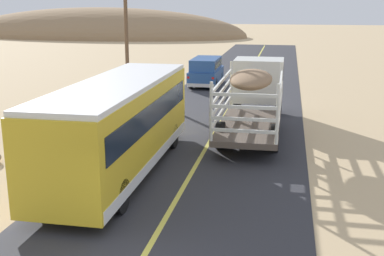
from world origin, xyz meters
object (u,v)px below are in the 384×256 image
(livestock_truck, at_px, (256,87))
(car_far, at_px, (206,70))
(bus, at_px, (119,124))
(power_pole_mid, at_px, (126,20))

(livestock_truck, height_order, car_far, livestock_truck)
(bus, relative_size, power_pole_mid, 1.15)
(livestock_truck, relative_size, power_pole_mid, 1.11)
(livestock_truck, height_order, bus, bus)
(bus, xyz_separation_m, car_far, (-0.06, 18.62, -0.66))
(car_far, distance_m, power_pole_mid, 6.74)
(power_pole_mid, bearing_deg, livestock_truck, -39.38)
(livestock_truck, bearing_deg, power_pole_mid, 140.62)
(livestock_truck, relative_size, bus, 0.97)
(bus, bearing_deg, car_far, 90.18)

